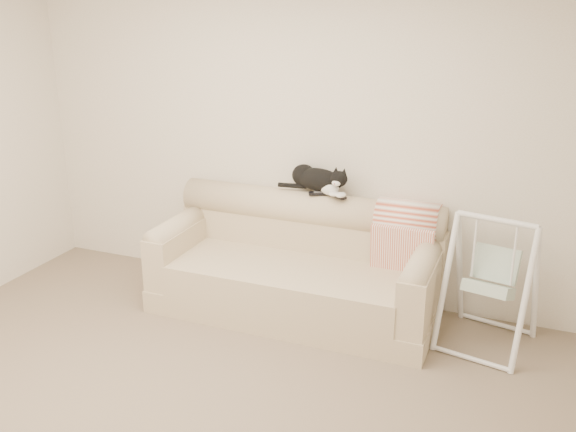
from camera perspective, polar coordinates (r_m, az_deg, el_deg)
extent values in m
plane|color=brown|center=(3.98, -8.31, -17.89)|extent=(5.00, 5.00, 0.00)
cube|color=beige|center=(5.12, 2.24, 6.87)|extent=(5.00, 0.04, 2.60)
cube|color=#C5AF9A|center=(5.10, 0.50, -7.62)|extent=(2.20, 0.90, 0.18)
cube|color=#C5AF9A|center=(4.92, 0.03, -5.97)|extent=(1.80, 0.68, 0.24)
cube|color=#C5AF9A|center=(5.25, 1.87, -2.75)|extent=(2.20, 0.22, 0.50)
cylinder|color=#C5AF9A|center=(5.14, 1.91, 0.64)|extent=(2.16, 0.28, 0.28)
cube|color=#C5AF9A|center=(5.38, -9.36, -2.90)|extent=(0.20, 0.88, 0.42)
cylinder|color=#C5AF9A|center=(5.31, -9.48, -0.79)|extent=(0.18, 0.84, 0.18)
cube|color=#C5AF9A|center=(4.73, 11.80, -6.23)|extent=(0.20, 0.88, 0.42)
cylinder|color=#C5AF9A|center=(4.65, 11.97, -3.89)|extent=(0.18, 0.84, 0.18)
cube|color=black|center=(5.03, 2.88, 2.03)|extent=(0.18, 0.12, 0.02)
cube|color=gray|center=(5.03, 2.88, 2.19)|extent=(0.11, 0.08, 0.01)
cube|color=black|center=(4.98, 4.43, 1.79)|extent=(0.17, 0.14, 0.02)
ellipsoid|color=black|center=(5.05, 2.76, 3.25)|extent=(0.45, 0.28, 0.18)
ellipsoid|color=black|center=(5.13, 1.42, 3.64)|extent=(0.23, 0.21, 0.18)
ellipsoid|color=white|center=(4.98, 3.70, 2.56)|extent=(0.18, 0.14, 0.12)
ellipsoid|color=black|center=(4.90, 4.55, 3.30)|extent=(0.15, 0.16, 0.12)
ellipsoid|color=white|center=(4.86, 4.31, 2.95)|extent=(0.08, 0.07, 0.05)
sphere|color=#BF7272|center=(4.84, 4.16, 2.88)|extent=(0.01, 0.01, 0.01)
cone|color=black|center=(4.91, 4.28, 4.08)|extent=(0.05, 0.06, 0.06)
cone|color=black|center=(4.88, 5.01, 3.96)|extent=(0.07, 0.08, 0.06)
sphere|color=olive|center=(4.87, 4.05, 3.32)|extent=(0.02, 0.02, 0.02)
sphere|color=olive|center=(4.85, 4.52, 3.23)|extent=(0.02, 0.02, 0.02)
ellipsoid|color=white|center=(4.92, 4.13, 2.00)|extent=(0.09, 0.11, 0.04)
ellipsoid|color=white|center=(4.89, 4.71, 1.89)|extent=(0.09, 0.11, 0.04)
cylinder|color=black|center=(5.12, 0.38, 2.72)|extent=(0.23, 0.07, 0.04)
cylinder|color=#C55034|center=(4.94, 10.62, -0.47)|extent=(0.47, 0.33, 0.33)
cube|color=#C55034|center=(4.85, 10.06, -3.32)|extent=(0.47, 0.09, 0.42)
cylinder|color=white|center=(4.66, 13.80, -5.69)|extent=(0.11, 0.33, 0.96)
cylinder|color=white|center=(4.92, 15.01, -4.46)|extent=(0.11, 0.33, 0.96)
cylinder|color=white|center=(4.54, 20.29, -7.11)|extent=(0.11, 0.33, 0.96)
cylinder|color=white|center=(4.80, 21.16, -5.76)|extent=(0.11, 0.33, 0.96)
cylinder|color=white|center=(4.55, 18.12, -0.34)|extent=(0.54, 0.15, 0.04)
cylinder|color=white|center=(4.67, 15.90, -12.07)|extent=(0.54, 0.14, 0.03)
cylinder|color=white|center=(5.17, 18.00, -9.10)|extent=(0.54, 0.14, 0.03)
cube|color=white|center=(4.71, 17.38, -6.23)|extent=(0.37, 0.34, 0.18)
cube|color=white|center=(4.76, 18.00, -4.07)|extent=(0.34, 0.20, 0.25)
cylinder|color=white|center=(4.66, 16.24, -2.64)|extent=(0.02, 0.02, 0.45)
cylinder|color=white|center=(4.60, 19.46, -3.30)|extent=(0.02, 0.02, 0.45)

